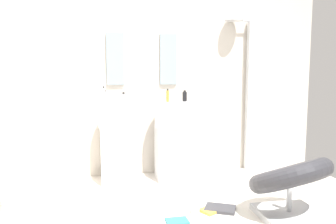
# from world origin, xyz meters

# --- Properties ---
(rear_partition) EXTENTS (4.80, 0.10, 2.60)m
(rear_partition) POSITION_xyz_m (0.00, 1.65, 1.30)
(rear_partition) COLOR beige
(rear_partition) RESTS_ON ground_plane
(pedestal_sink_left) EXTENTS (0.44, 0.44, 1.09)m
(pedestal_sink_left) POSITION_xyz_m (-0.34, 1.30, 0.52)
(pedestal_sink_left) COLOR white
(pedestal_sink_left) RESTS_ON ground_plane
(pedestal_sink_right) EXTENTS (0.44, 0.44, 1.09)m
(pedestal_sink_right) POSITION_xyz_m (0.34, 1.30, 0.52)
(pedestal_sink_right) COLOR white
(pedestal_sink_right) RESTS_ON ground_plane
(vanity_mirror_left) EXTENTS (0.22, 0.03, 0.65)m
(vanity_mirror_left) POSITION_xyz_m (-0.34, 1.58, 1.52)
(vanity_mirror_left) COLOR #8C9EA8
(vanity_mirror_right) EXTENTS (0.22, 0.03, 0.65)m
(vanity_mirror_right) POSITION_xyz_m (0.34, 1.58, 1.52)
(vanity_mirror_right) COLOR #8C9EA8
(shower_column) EXTENTS (0.49, 0.24, 2.05)m
(shower_column) POSITION_xyz_m (1.48, 1.53, 1.08)
(shower_column) COLOR #B7BABF
(shower_column) RESTS_ON ground_plane
(lounge_chair) EXTENTS (1.05, 1.05, 0.65)m
(lounge_chair) POSITION_xyz_m (1.19, -0.05, 0.35)
(lounge_chair) COLOR #B7BABF
(lounge_chair) RESTS_ON ground_plane
(area_rug) EXTENTS (0.97, 0.68, 0.01)m
(area_rug) POSITION_xyz_m (0.37, 0.04, 0.01)
(area_rug) COLOR white
(area_rug) RESTS_ON ground_plane
(magazine_ochre) EXTENTS (0.27, 0.25, 0.03)m
(magazine_ochre) POSITION_xyz_m (0.52, 0.19, 0.02)
(magazine_ochre) COLOR gold
(magazine_ochre) RESTS_ON area_rug
(magazine_teal) EXTENTS (0.21, 0.16, 0.02)m
(magazine_teal) POSITION_xyz_m (0.13, 0.01, 0.02)
(magazine_teal) COLOR teal
(magazine_teal) RESTS_ON area_rug
(magazine_charcoal) EXTENTS (0.36, 0.32, 0.03)m
(magazine_charcoal) POSITION_xyz_m (0.61, 0.20, 0.02)
(magazine_charcoal) COLOR #38383D
(magazine_charcoal) RESTS_ON area_rug
(coffee_mug) EXTENTS (0.08, 0.08, 0.10)m
(coffee_mug) POSITION_xyz_m (0.34, 0.16, 0.06)
(coffee_mug) COLOR white
(coffee_mug) RESTS_ON area_rug
(soap_bottle_white) EXTENTS (0.04, 0.04, 0.19)m
(soap_bottle_white) POSITION_xyz_m (-0.50, 1.32, 1.08)
(soap_bottle_white) COLOR white
(soap_bottle_white) RESTS_ON pedestal_sink_left
(soap_bottle_amber) EXTENTS (0.04, 0.04, 0.16)m
(soap_bottle_amber) POSITION_xyz_m (0.27, 1.22, 1.07)
(soap_bottle_amber) COLOR #C68C38
(soap_bottle_amber) RESTS_ON pedestal_sink_right
(soap_bottle_clear) EXTENTS (0.05, 0.05, 0.15)m
(soap_bottle_clear) POSITION_xyz_m (-0.48, 1.32, 1.06)
(soap_bottle_clear) COLOR silver
(soap_bottle_clear) RESTS_ON pedestal_sink_left
(soap_bottle_black) EXTENTS (0.05, 0.05, 0.14)m
(soap_bottle_black) POSITION_xyz_m (0.49, 1.25, 1.06)
(soap_bottle_black) COLOR black
(soap_bottle_black) RESTS_ON pedestal_sink_right
(soap_bottle_grey) EXTENTS (0.05, 0.05, 0.13)m
(soap_bottle_grey) POSITION_xyz_m (-0.27, 1.21, 1.05)
(soap_bottle_grey) COLOR #99999E
(soap_bottle_grey) RESTS_ON pedestal_sink_left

